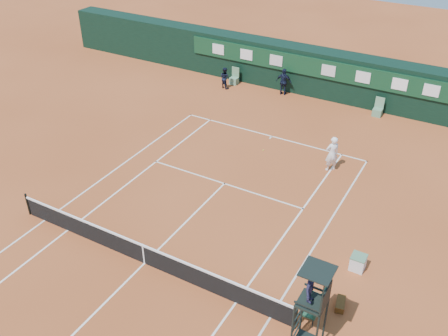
# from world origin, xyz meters

# --- Properties ---
(ground) EXTENTS (90.00, 90.00, 0.00)m
(ground) POSITION_xyz_m (0.00, 0.00, 0.00)
(ground) COLOR #B2552A
(ground) RESTS_ON ground
(court_lines) EXTENTS (11.05, 23.85, 0.01)m
(court_lines) POSITION_xyz_m (0.00, 0.00, 0.01)
(court_lines) COLOR silver
(court_lines) RESTS_ON ground
(tennis_net) EXTENTS (12.90, 0.10, 1.10)m
(tennis_net) POSITION_xyz_m (0.00, 0.00, 0.51)
(tennis_net) COLOR black
(tennis_net) RESTS_ON ground
(back_wall) EXTENTS (40.00, 1.65, 3.00)m
(back_wall) POSITION_xyz_m (0.00, 18.74, 1.51)
(back_wall) COLOR black
(back_wall) RESTS_ON ground
(linesman_chair_left) EXTENTS (0.55, 0.50, 1.15)m
(linesman_chair_left) POSITION_xyz_m (-5.50, 17.48, 0.32)
(linesman_chair_left) COLOR #5B8B69
(linesman_chair_left) RESTS_ON ground
(linesman_chair_right) EXTENTS (0.55, 0.50, 1.15)m
(linesman_chair_right) POSITION_xyz_m (4.50, 17.48, 0.32)
(linesman_chair_right) COLOR #5C8D6A
(linesman_chair_right) RESTS_ON ground
(umpire_chair) EXTENTS (0.96, 0.95, 3.42)m
(umpire_chair) POSITION_xyz_m (6.99, -0.48, 2.46)
(umpire_chair) COLOR black
(umpire_chair) RESTS_ON ground
(player_bench) EXTENTS (0.56, 1.20, 1.10)m
(player_bench) POSITION_xyz_m (6.80, 0.85, 0.60)
(player_bench) COLOR #1B442D
(player_bench) RESTS_ON ground
(tennis_bag) EXTENTS (0.45, 0.76, 0.27)m
(tennis_bag) POSITION_xyz_m (7.44, 1.67, 0.13)
(tennis_bag) COLOR black
(tennis_bag) RESTS_ON ground
(cooler) EXTENTS (0.57, 0.57, 0.65)m
(cooler) POSITION_xyz_m (7.39, 3.86, 0.33)
(cooler) COLOR white
(cooler) RESTS_ON ground
(tennis_ball) EXTENTS (0.07, 0.07, 0.07)m
(tennis_ball) POSITION_xyz_m (0.27, 10.19, 0.03)
(tennis_ball) COLOR yellow
(tennis_ball) RESTS_ON ground
(player) EXTENTS (0.82, 0.82, 1.91)m
(player) POSITION_xyz_m (4.07, 10.15, 0.96)
(player) COLOR white
(player) RESTS_ON ground
(ball_kid_left) EXTENTS (0.84, 0.73, 1.46)m
(ball_kid_left) POSITION_xyz_m (-5.72, 16.53, 0.73)
(ball_kid_left) COLOR black
(ball_kid_left) RESTS_ON ground
(ball_kid_right) EXTENTS (1.09, 0.54, 1.79)m
(ball_kid_right) POSITION_xyz_m (-1.80, 17.51, 0.89)
(ball_kid_right) COLOR black
(ball_kid_right) RESTS_ON ground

